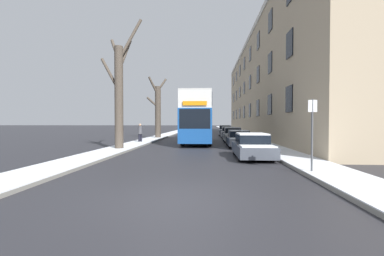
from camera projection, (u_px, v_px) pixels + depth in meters
ground_plane at (173, 200)px, 6.38m from camera, size 320.00×320.00×0.00m
sidewalk_left at (181, 130)px, 59.61m from camera, size 2.07×130.00×0.16m
sidewalk_right at (228, 130)px, 58.91m from camera, size 2.07×130.00×0.16m
terrace_facade_right at (279, 87)px, 36.61m from camera, size 9.10×50.53×14.00m
bare_tree_left_0 at (119, 91)px, 17.75m from camera, size 3.13×1.52×9.27m
bare_tree_left_1 at (158, 110)px, 30.37m from camera, size 2.36×2.19×7.25m
double_decker_bus at (198, 116)px, 23.98m from camera, size 2.60×10.07×4.49m
parked_car_0 at (252, 146)px, 14.08m from camera, size 1.85×4.29×1.34m
parked_car_1 at (239, 139)px, 20.50m from camera, size 1.78×4.20×1.32m
parked_car_2 at (233, 135)px, 25.59m from camera, size 1.77×3.96×1.46m
parked_car_3 at (228, 133)px, 31.21m from camera, size 1.68×4.25×1.42m
parked_car_4 at (225, 131)px, 37.29m from camera, size 1.82×4.55×1.54m
pedestrian_left_sidewalk at (140, 132)px, 23.81m from camera, size 0.40×0.40×1.83m
street_sign_post at (312, 132)px, 9.35m from camera, size 0.32×0.07×2.79m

